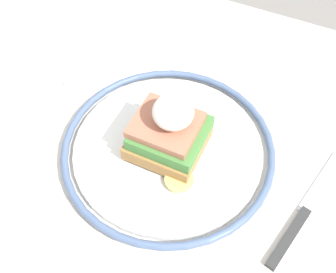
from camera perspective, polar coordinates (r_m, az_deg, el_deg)
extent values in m
cube|color=beige|center=(0.56, -5.30, -5.65)|extent=(0.95, 0.78, 0.03)
cylinder|color=beige|center=(1.17, -14.14, 5.44)|extent=(0.06, 0.06, 0.71)
cylinder|color=white|center=(0.55, 0.00, -1.83)|extent=(0.25, 0.25, 0.01)
torus|color=slate|center=(0.55, 0.00, -1.53)|extent=(0.28, 0.28, 0.01)
cube|color=#9E703D|center=(0.54, 0.00, -0.66)|extent=(0.09, 0.09, 0.02)
cube|color=#427A38|center=(0.52, 0.29, 0.50)|extent=(0.09, 0.08, 0.02)
cube|color=#AD664C|center=(0.51, -0.28, 1.61)|extent=(0.08, 0.07, 0.01)
ellipsoid|color=white|center=(0.49, 0.70, 3.35)|extent=(0.05, 0.05, 0.04)
cylinder|color=#EAD166|center=(0.52, 1.53, -5.83)|extent=(0.04, 0.04, 0.00)
cube|color=silver|center=(0.62, -17.18, 3.23)|extent=(0.03, 0.12, 0.00)
cube|color=silver|center=(0.65, -12.25, 7.54)|extent=(0.03, 0.04, 0.00)
cube|color=#2D2D2D|center=(0.52, 16.16, -12.63)|extent=(0.03, 0.09, 0.01)
cube|color=silver|center=(0.56, 20.22, -5.98)|extent=(0.04, 0.11, 0.00)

